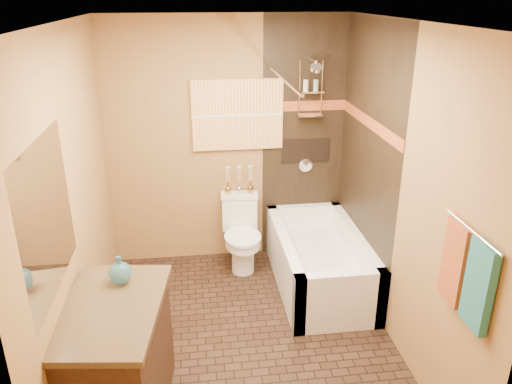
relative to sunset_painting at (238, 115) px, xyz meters
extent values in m
plane|color=black|center=(-0.10, -1.48, -1.55)|extent=(3.00, 3.00, 0.00)
cube|color=olive|center=(-1.30, -1.48, -0.30)|extent=(0.02, 3.00, 2.50)
cube|color=olive|center=(1.10, -1.48, -0.30)|extent=(0.02, 3.00, 2.50)
cube|color=olive|center=(-0.10, 0.02, -0.30)|extent=(2.40, 0.02, 2.50)
cube|color=olive|center=(-0.10, -2.98, -0.30)|extent=(2.40, 0.02, 2.50)
plane|color=silver|center=(-0.10, -1.48, 0.95)|extent=(3.00, 3.00, 0.00)
cube|color=black|center=(0.68, 0.01, -0.30)|extent=(0.85, 0.01, 2.50)
cube|color=black|center=(1.09, -0.73, -0.30)|extent=(0.01, 1.50, 2.50)
cube|color=maroon|center=(0.68, 0.00, 0.07)|extent=(0.85, 0.01, 0.10)
cube|color=maroon|center=(1.08, -0.73, 0.07)|extent=(0.01, 1.50, 0.10)
cube|color=black|center=(0.70, 0.01, -0.40)|extent=(0.50, 0.01, 0.25)
cylinder|color=silver|center=(0.70, -0.12, 0.53)|extent=(0.02, 0.26, 0.02)
cylinder|color=silver|center=(0.70, -0.28, 0.48)|extent=(0.11, 0.11, 0.09)
cylinder|color=silver|center=(0.70, -0.01, -0.55)|extent=(0.14, 0.02, 0.14)
cylinder|color=silver|center=(0.30, -0.73, 0.47)|extent=(0.03, 1.55, 0.03)
cylinder|color=silver|center=(1.05, -2.53, -0.10)|extent=(0.02, 0.55, 0.02)
cube|color=#1D5E61|center=(1.06, -2.66, -0.37)|extent=(0.05, 0.22, 0.52)
cube|color=#963C1B|center=(1.06, -2.40, -0.37)|extent=(0.05, 0.22, 0.52)
cube|color=orange|center=(0.00, 0.00, 0.00)|extent=(0.90, 0.04, 0.70)
cube|color=white|center=(-1.28, -2.14, -0.05)|extent=(0.01, 1.00, 0.90)
cube|color=white|center=(0.70, -1.43, -1.27)|extent=(0.80, 0.10, 0.55)
cube|color=white|center=(0.70, -0.03, -1.27)|extent=(0.80, 0.10, 0.55)
cube|color=white|center=(0.35, -0.73, -1.27)|extent=(0.10, 1.50, 0.55)
cube|color=white|center=(1.05, -0.73, -1.27)|extent=(0.10, 1.50, 0.55)
cube|color=white|center=(0.70, -0.73, -1.38)|extent=(0.64, 1.34, 0.35)
cube|color=white|center=(0.00, -0.09, -1.02)|extent=(0.37, 0.19, 0.36)
cube|color=white|center=(0.00, -0.09, -0.82)|extent=(0.39, 0.21, 0.04)
cylinder|color=white|center=(0.00, -0.37, -1.37)|extent=(0.23, 0.23, 0.36)
cylinder|color=white|center=(0.00, -0.37, -1.21)|extent=(0.35, 0.35, 0.09)
cylinder|color=white|center=(0.00, -0.37, -1.16)|extent=(0.37, 0.37, 0.03)
cube|color=black|center=(-1.02, -2.14, -1.13)|extent=(0.69, 1.01, 0.84)
cube|color=black|center=(-1.01, -2.14, -0.69)|extent=(0.73, 1.07, 0.04)
camera|label=1|loc=(-0.46, -4.81, 1.13)|focal=35.00mm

